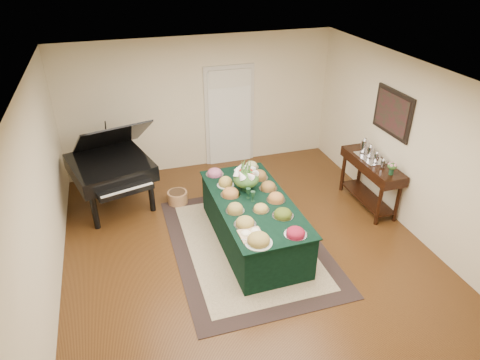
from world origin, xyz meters
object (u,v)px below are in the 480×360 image
object	(u,v)px
grand_piano	(111,167)
floral_centerpiece	(246,176)
mahogany_sideboard	(371,171)
buffet_table	(253,221)

from	to	relation	value
grand_piano	floral_centerpiece	bearing A→B (deg)	-34.18
floral_centerpiece	mahogany_sideboard	bearing A→B (deg)	1.18
buffet_table	grand_piano	world-z (taller)	grand_piano
buffet_table	mahogany_sideboard	size ratio (longest dim) A/B	1.68
mahogany_sideboard	floral_centerpiece	bearing A→B (deg)	-178.82
buffet_table	floral_centerpiece	size ratio (longest dim) A/B	5.65
buffet_table	floral_centerpiece	distance (m)	0.72
buffet_table	mahogany_sideboard	xyz separation A→B (m)	(2.34, 0.41, 0.32)
buffet_table	grand_piano	xyz separation A→B (m)	(-2.04, 1.75, 0.41)
grand_piano	mahogany_sideboard	world-z (taller)	grand_piano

